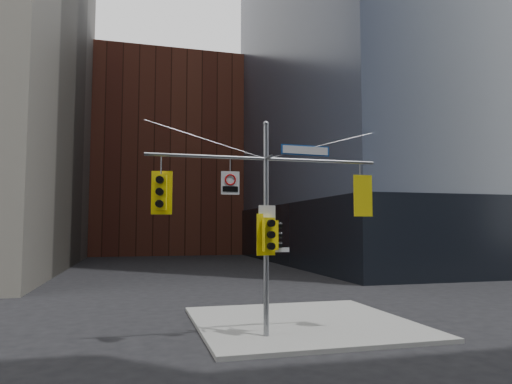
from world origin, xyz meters
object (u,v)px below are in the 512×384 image
traffic_light_pole_side (275,235)px  traffic_light_west_arm (161,192)px  signal_assembly (266,206)px  regulatory_sign_arm (230,182)px  traffic_light_east_arm (360,196)px  street_sign_blade (305,150)px  traffic_light_pole_front (268,235)px

traffic_light_pole_side → traffic_light_west_arm: bearing=93.7°
signal_assembly → regulatory_sign_arm: size_ratio=10.46×
traffic_light_east_arm → street_sign_blade: bearing=0.4°
street_sign_blade → signal_assembly: bearing=177.0°
traffic_light_west_arm → street_sign_blade: size_ratio=0.78×
traffic_light_pole_side → regulatory_sign_arm: (-1.55, -0.02, 1.74)m
traffic_light_west_arm → traffic_light_pole_front: (3.46, -0.28, -1.34)m
traffic_light_west_arm → street_sign_blade: bearing=12.2°
signal_assembly → traffic_light_west_arm: signal_assembly is taller
regulatory_sign_arm → traffic_light_pole_front: bearing=-10.5°
traffic_light_west_arm → street_sign_blade: (4.88, -0.01, 1.55)m
regulatory_sign_arm → traffic_light_east_arm: bearing=1.1°
signal_assembly → traffic_light_pole_front: size_ratio=5.81×
signal_assembly → traffic_light_pole_front: 1.00m
traffic_light_pole_side → street_sign_blade: street_sign_blade is taller
traffic_light_west_arm → traffic_light_east_arm: size_ratio=0.96×
traffic_light_west_arm → traffic_light_pole_side: size_ratio=1.42×
traffic_light_east_arm → street_sign_blade: size_ratio=0.81×
traffic_light_west_arm → traffic_light_east_arm: bearing=12.2°
signal_assembly → regulatory_sign_arm: 1.44m
signal_assembly → traffic_light_pole_side: bearing=0.8°
traffic_light_east_arm → street_sign_blade: (-2.06, 0.00, 1.55)m
traffic_light_pole_front → street_sign_blade: (1.42, 0.27, 2.89)m
traffic_light_east_arm → street_sign_blade: 2.58m
street_sign_blade → traffic_light_west_arm: bearing=176.8°
traffic_light_pole_front → traffic_light_east_arm: bearing=-4.6°
traffic_light_east_arm → regulatory_sign_arm: bearing=0.8°
signal_assembly → street_sign_blade: bearing=0.1°
signal_assembly → traffic_light_east_arm: signal_assembly is taller
signal_assembly → street_sign_blade: (1.42, 0.00, 1.93)m
signal_assembly → traffic_light_west_arm: (-3.46, 0.01, 0.38)m
traffic_light_pole_side → traffic_light_pole_front: traffic_light_pole_front is taller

